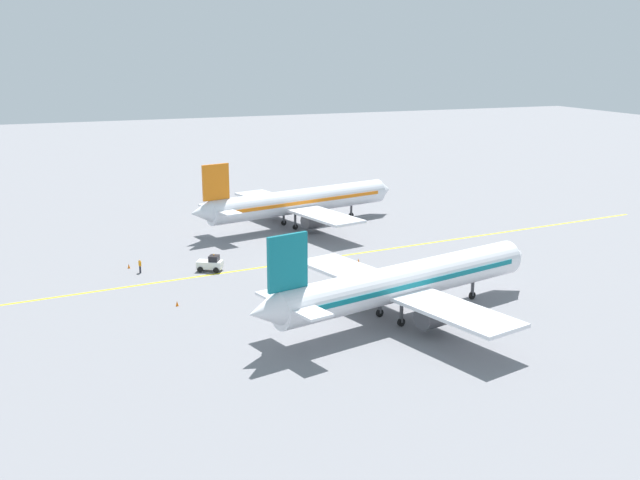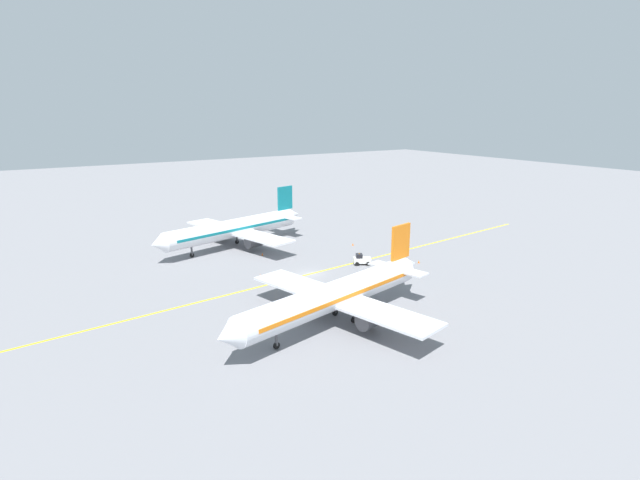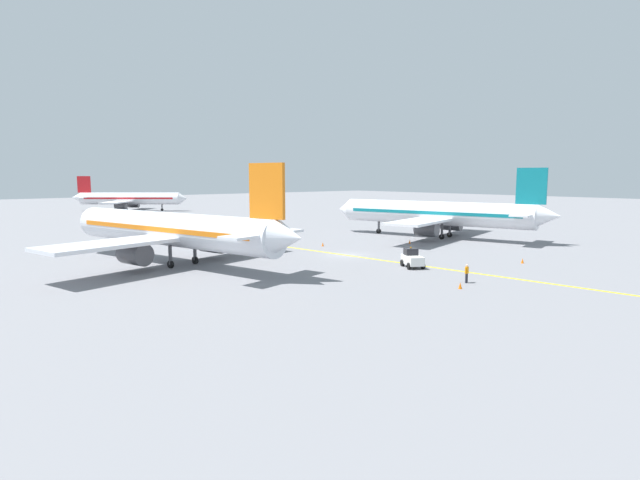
% 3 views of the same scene
% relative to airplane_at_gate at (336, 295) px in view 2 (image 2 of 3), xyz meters
% --- Properties ---
extents(ground_plane, '(400.00, 400.00, 0.00)m').
position_rel_airplane_at_gate_xyz_m(ground_plane, '(18.49, -7.39, -3.71)').
color(ground_plane, slate).
extents(apron_yellow_centreline, '(13.95, 119.28, 0.01)m').
position_rel_airplane_at_gate_xyz_m(apron_yellow_centreline, '(18.49, -7.39, -3.71)').
color(apron_yellow_centreline, yellow).
rests_on(apron_yellow_centreline, ground).
extents(airplane_at_gate, '(28.44, 35.18, 10.60)m').
position_rel_airplane_at_gate_xyz_m(airplane_at_gate, '(0.00, 0.00, 0.00)').
color(airplane_at_gate, silver).
rests_on(airplane_at_gate, ground).
extents(airplane_adjacent_stand, '(28.41, 35.09, 10.60)m').
position_rel_airplane_at_gate_xyz_m(airplane_adjacent_stand, '(41.06, -3.77, 0.00)').
color(airplane_adjacent_stand, white).
rests_on(airplane_adjacent_stand, ground).
extents(baggage_tug_white, '(2.83, 3.35, 2.11)m').
position_rel_airplane_at_gate_xyz_m(baggage_tug_white, '(18.16, -17.73, -2.81)').
color(baggage_tug_white, white).
rests_on(baggage_tug_white, ground).
extents(ground_crew_worker, '(0.57, 0.29, 1.68)m').
position_rel_airplane_at_gate_xyz_m(ground_crew_worker, '(15.83, -25.77, -2.80)').
color(ground_crew_worker, '#23232D').
rests_on(ground_crew_worker, ground).
extents(traffic_cone_near_nose, '(0.32, 0.32, 0.55)m').
position_rel_airplane_at_gate_xyz_m(traffic_cone_near_nose, '(21.43, 0.33, -3.43)').
color(traffic_cone_near_nose, orange).
rests_on(traffic_cone_near_nose, ground).
extents(traffic_cone_mid_apron, '(0.32, 0.32, 0.55)m').
position_rel_airplane_at_gate_xyz_m(traffic_cone_mid_apron, '(29.29, -23.95, -3.43)').
color(traffic_cone_mid_apron, orange).
rests_on(traffic_cone_mid_apron, ground).
extents(traffic_cone_by_wingtip, '(0.32, 0.32, 0.55)m').
position_rel_airplane_at_gate_xyz_m(traffic_cone_by_wingtip, '(13.37, -26.79, -3.43)').
color(traffic_cone_by_wingtip, orange).
rests_on(traffic_cone_by_wingtip, ground).
extents(traffic_cone_far_edge, '(0.32, 0.32, 0.55)m').
position_rel_airplane_at_gate_xyz_m(traffic_cone_far_edge, '(32.63, -5.51, -3.43)').
color(traffic_cone_far_edge, orange).
rests_on(traffic_cone_far_edge, ground).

